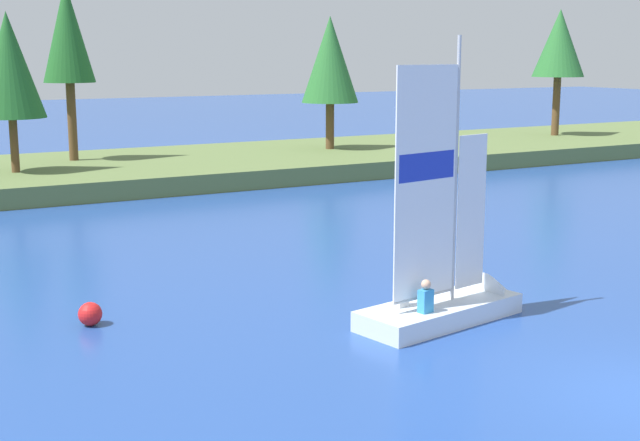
% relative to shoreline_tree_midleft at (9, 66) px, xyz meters
% --- Properties ---
extents(shore_bank, '(80.00, 11.29, 0.80)m').
position_rel_shoreline_tree_midleft_xyz_m(shore_bank, '(5.03, 1.19, -4.70)').
color(shore_bank, '#5B703D').
rests_on(shore_bank, ground).
extents(shoreline_tree_midleft, '(2.72, 2.72, 6.43)m').
position_rel_shoreline_tree_midleft_xyz_m(shoreline_tree_midleft, '(0.00, 0.00, 0.00)').
color(shoreline_tree_midleft, brown).
rests_on(shoreline_tree_midleft, shore_bank).
extents(shoreline_tree_centre, '(2.28, 2.28, 7.92)m').
position_rel_shoreline_tree_midleft_xyz_m(shoreline_tree_centre, '(3.07, 2.94, 1.32)').
color(shoreline_tree_centre, brown).
rests_on(shoreline_tree_centre, shore_bank).
extents(shoreline_tree_midright, '(2.86, 2.86, 6.61)m').
position_rel_shoreline_tree_midleft_xyz_m(shoreline_tree_midright, '(15.62, 1.46, 0.14)').
color(shoreline_tree_midright, brown).
rests_on(shoreline_tree_midright, shore_bank).
extents(shoreline_tree_right, '(3.00, 3.00, 7.30)m').
position_rel_shoreline_tree_midleft_xyz_m(shoreline_tree_right, '(30.96, 1.44, 1.00)').
color(shoreline_tree_right, brown).
rests_on(shoreline_tree_right, shore_bank).
extents(sailboat, '(4.43, 2.08, 6.36)m').
position_rel_shoreline_tree_midleft_xyz_m(sailboat, '(5.11, -22.58, -4.62)').
color(sailboat, silver).
rests_on(sailboat, ground).
extents(channel_buoy, '(0.50, 0.50, 0.50)m').
position_rel_shoreline_tree_midleft_xyz_m(channel_buoy, '(-2.04, -19.37, -4.85)').
color(channel_buoy, red).
rests_on(channel_buoy, ground).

